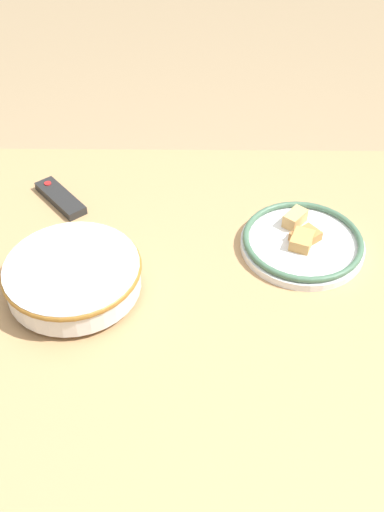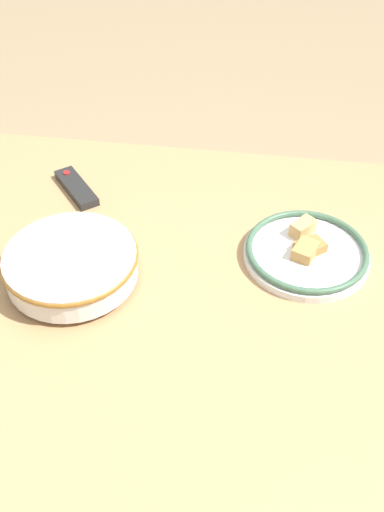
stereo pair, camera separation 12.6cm
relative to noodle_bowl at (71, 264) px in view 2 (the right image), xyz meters
The scene contains 5 objects.
ground_plane 0.82m from the noodle_bowl, ahead, with size 8.00×8.00×0.00m, color #9E8460.
dining_table 0.28m from the noodle_bowl, ahead, with size 1.48×1.06×0.74m.
noodle_bowl is the anchor object (origin of this frame).
food_plate 0.51m from the noodle_bowl, 16.06° to the left, with size 0.27×0.27×0.05m.
tv_remote 0.32m from the noodle_bowl, 105.39° to the left, with size 0.14×0.16×0.02m.
Camera 2 is at (0.13, -0.86, 1.64)m, focal length 42.00 mm.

